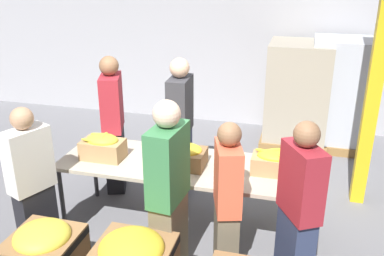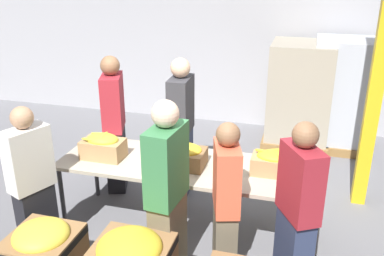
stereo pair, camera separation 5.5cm
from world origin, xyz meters
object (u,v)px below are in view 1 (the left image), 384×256
(banana_box_0, at_px, (103,146))
(volunteer_0, at_px, (227,204))
(volunteer_2, at_px, (180,128))
(pallet_stack_0, at_px, (338,94))
(volunteer_4, at_px, (113,126))
(volunteer_5, at_px, (299,210))
(banana_box_1, at_px, (184,155))
(support_pillar, at_px, (382,40))
(sorting_table, at_px, (185,168))
(banana_box_2, at_px, (274,162))
(pallet_stack_1, at_px, (297,95))
(volunteer_3, at_px, (169,195))
(volunteer_1, at_px, (32,185))

(banana_box_0, bearing_deg, volunteer_0, -20.42)
(volunteer_2, relative_size, pallet_stack_0, 1.02)
(volunteer_4, distance_m, volunteer_5, 2.65)
(banana_box_1, xyz_separation_m, volunteer_4, (-1.12, 0.70, -0.05))
(banana_box_0, height_order, pallet_stack_0, pallet_stack_0)
(volunteer_4, xyz_separation_m, pallet_stack_0, (2.80, 2.20, -0.03))
(volunteer_5, height_order, support_pillar, support_pillar)
(banana_box_0, bearing_deg, banana_box_1, 2.92)
(sorting_table, distance_m, banana_box_2, 0.95)
(support_pillar, bearing_deg, banana_box_2, -132.16)
(banana_box_1, bearing_deg, volunteer_0, -45.96)
(support_pillar, bearing_deg, pallet_stack_1, 117.19)
(volunteer_4, distance_m, support_pillar, 3.27)
(banana_box_2, xyz_separation_m, pallet_stack_1, (0.14, 2.75, -0.11))
(banana_box_0, height_order, banana_box_2, banana_box_0)
(volunteer_3, bearing_deg, banana_box_2, -40.73)
(volunteer_3, bearing_deg, volunteer_2, 18.29)
(banana_box_2, relative_size, volunteer_1, 0.29)
(volunteer_5, height_order, pallet_stack_1, pallet_stack_1)
(volunteer_2, bearing_deg, volunteer_0, 28.51)
(volunteer_5, bearing_deg, banana_box_1, 34.26)
(volunteer_0, xyz_separation_m, pallet_stack_1, (0.49, 3.43, 0.03))
(volunteer_2, height_order, volunteer_5, volunteer_2)
(support_pillar, height_order, pallet_stack_1, support_pillar)
(sorting_table, distance_m, pallet_stack_0, 3.32)
(banana_box_0, bearing_deg, pallet_stack_1, 55.70)
(sorting_table, bearing_deg, pallet_stack_1, 69.01)
(pallet_stack_0, bearing_deg, pallet_stack_1, -173.73)
(volunteer_3, relative_size, volunteer_4, 1.00)
(banana_box_0, bearing_deg, volunteer_4, 106.53)
(banana_box_2, bearing_deg, volunteer_1, -159.54)
(sorting_table, xyz_separation_m, volunteer_4, (-1.12, 0.66, 0.12))
(banana_box_2, bearing_deg, volunteer_4, 163.17)
(volunteer_2, xyz_separation_m, support_pillar, (2.20, 0.34, 1.13))
(banana_box_1, relative_size, support_pillar, 0.11)
(banana_box_0, bearing_deg, sorting_table, 5.72)
(sorting_table, xyz_separation_m, banana_box_0, (-0.89, -0.09, 0.19))
(banana_box_2, xyz_separation_m, volunteer_1, (-2.24, -0.84, -0.14))
(volunteer_2, relative_size, pallet_stack_1, 1.07)
(volunteer_1, xyz_separation_m, volunteer_5, (2.51, 0.17, 0.02))
(volunteer_1, xyz_separation_m, volunteer_4, (0.19, 1.45, 0.09))
(volunteer_5, bearing_deg, volunteer_1, 64.17)
(volunteer_1, distance_m, support_pillar, 3.95)
(volunteer_4, height_order, support_pillar, support_pillar)
(banana_box_1, distance_m, support_pillar, 2.49)
(sorting_table, distance_m, volunteer_5, 1.36)
(banana_box_2, bearing_deg, sorting_table, -177.75)
(volunteer_0, xyz_separation_m, support_pillar, (1.35, 1.77, 1.22))
(volunteer_5, bearing_deg, volunteer_4, 31.29)
(sorting_table, distance_m, volunteer_1, 1.53)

